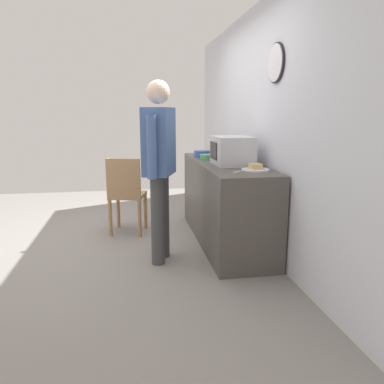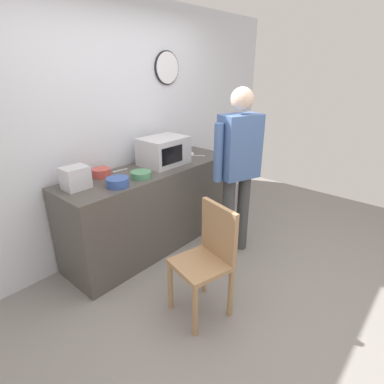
# 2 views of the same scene
# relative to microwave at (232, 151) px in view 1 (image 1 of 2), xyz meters

# --- Properties ---
(ground_plane) EXTENTS (6.00, 6.00, 0.00)m
(ground_plane) POSITION_rel_microwave_xyz_m (-0.35, -1.24, -1.06)
(ground_plane) COLOR gray
(back_wall) EXTENTS (5.40, 0.13, 2.60)m
(back_wall) POSITION_rel_microwave_xyz_m (-0.34, 0.36, 0.24)
(back_wall) COLOR silver
(back_wall) RESTS_ON ground_plane
(kitchen_counter) EXTENTS (2.08, 0.62, 0.91)m
(kitchen_counter) POSITION_rel_microwave_xyz_m (-0.20, -0.02, -0.61)
(kitchen_counter) COLOR #4C4742
(kitchen_counter) RESTS_ON ground_plane
(microwave) EXTENTS (0.50, 0.39, 0.30)m
(microwave) POSITION_rel_microwave_xyz_m (0.00, 0.00, 0.00)
(microwave) COLOR silver
(microwave) RESTS_ON kitchen_counter
(sandwich_plate) EXTENTS (0.27, 0.27, 0.07)m
(sandwich_plate) POSITION_rel_microwave_xyz_m (0.43, 0.11, -0.13)
(sandwich_plate) COLOR white
(sandwich_plate) RESTS_ON kitchen_counter
(salad_bowl) EXTENTS (0.20, 0.20, 0.06)m
(salad_bowl) POSITION_rel_microwave_xyz_m (-0.47, -0.16, -0.12)
(salad_bowl) COLOR #4C8E60
(salad_bowl) RESTS_ON kitchen_counter
(cereal_bowl) EXTENTS (0.21, 0.21, 0.08)m
(cereal_bowl) POSITION_rel_microwave_xyz_m (-0.76, -0.18, -0.11)
(cereal_bowl) COLOR #33519E
(cereal_bowl) RESTS_ON kitchen_counter
(mixing_bowl) EXTENTS (0.18, 0.18, 0.08)m
(mixing_bowl) POSITION_rel_microwave_xyz_m (-0.70, 0.17, -0.11)
(mixing_bowl) COLOR #C64C42
(mixing_bowl) RESTS_ON kitchen_counter
(toaster) EXTENTS (0.22, 0.18, 0.20)m
(toaster) POSITION_rel_microwave_xyz_m (-1.03, 0.06, -0.05)
(toaster) COLOR silver
(toaster) RESTS_ON kitchen_counter
(fork_utensil) EXTENTS (0.13, 0.14, 0.01)m
(fork_utensil) POSITION_rel_microwave_xyz_m (0.50, -0.07, -0.15)
(fork_utensil) COLOR silver
(fork_utensil) RESTS_ON kitchen_counter
(spoon_utensil) EXTENTS (0.17, 0.04, 0.01)m
(spoon_utensil) POSITION_rel_microwave_xyz_m (-0.47, 0.18, -0.15)
(spoon_utensil) COLOR silver
(spoon_utensil) RESTS_ON kitchen_counter
(person_standing) EXTENTS (0.56, 0.36, 1.76)m
(person_standing) POSITION_rel_microwave_xyz_m (0.27, -0.80, -0.03)
(person_standing) COLOR #404243
(person_standing) RESTS_ON ground_plane
(wooden_chair) EXTENTS (0.48, 0.48, 0.94)m
(wooden_chair) POSITION_rel_microwave_xyz_m (-0.63, -1.13, -0.54)
(wooden_chair) COLOR #A87F56
(wooden_chair) RESTS_ON ground_plane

